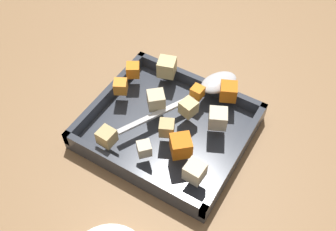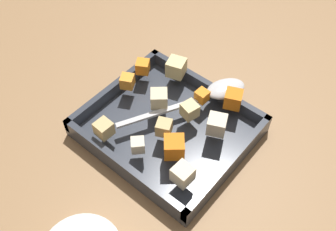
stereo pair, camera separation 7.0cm
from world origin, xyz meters
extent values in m
plane|color=#936D47|center=(0.00, 0.00, 0.00)|extent=(4.00, 4.00, 0.00)
cube|color=#333842|center=(0.01, -0.01, 0.01)|extent=(0.29, 0.25, 0.01)
cube|color=#333842|center=(0.01, -0.13, 0.03)|extent=(0.29, 0.01, 0.03)
cube|color=#333842|center=(0.01, 0.11, 0.03)|extent=(0.29, 0.01, 0.03)
cube|color=#333842|center=(-0.12, -0.01, 0.03)|extent=(0.01, 0.25, 0.03)
cube|color=#333842|center=(0.15, -0.01, 0.03)|extent=(0.01, 0.25, 0.03)
cube|color=orange|center=(0.13, -0.07, 0.05)|extent=(0.03, 0.03, 0.03)
cube|color=orange|center=(-0.01, -0.08, 0.05)|extent=(0.02, 0.02, 0.02)
cube|color=orange|center=(0.13, -0.02, 0.05)|extent=(0.03, 0.03, 0.02)
cube|color=orange|center=(-0.06, -0.11, 0.06)|extent=(0.04, 0.04, 0.03)
cube|color=orange|center=(-0.04, 0.04, 0.06)|extent=(0.05, 0.05, 0.03)
cube|color=tan|center=(0.00, 0.02, 0.05)|extent=(0.03, 0.03, 0.03)
cube|color=beige|center=(0.05, -0.02, 0.06)|extent=(0.04, 0.04, 0.03)
cube|color=#E0CC89|center=(0.08, -0.11, 0.06)|extent=(0.04, 0.04, 0.03)
cube|color=beige|center=(-0.08, 0.07, 0.06)|extent=(0.03, 0.03, 0.03)
cube|color=#E0CC89|center=(-0.01, -0.04, 0.06)|extent=(0.03, 0.03, 0.03)
cube|color=tan|center=(0.08, 0.09, 0.06)|extent=(0.03, 0.03, 0.03)
cube|color=beige|center=(-0.07, -0.04, 0.06)|extent=(0.04, 0.04, 0.03)
cube|color=beige|center=(0.01, 0.08, 0.05)|extent=(0.03, 0.03, 0.02)
ellipsoid|color=silver|center=(-0.03, -0.13, 0.05)|extent=(0.08, 0.09, 0.02)
cube|color=silver|center=(0.03, -0.01, 0.04)|extent=(0.09, 0.16, 0.01)
camera|label=1|loc=(-0.21, 0.37, 0.60)|focal=42.05mm
camera|label=2|loc=(-0.27, 0.33, 0.60)|focal=42.05mm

